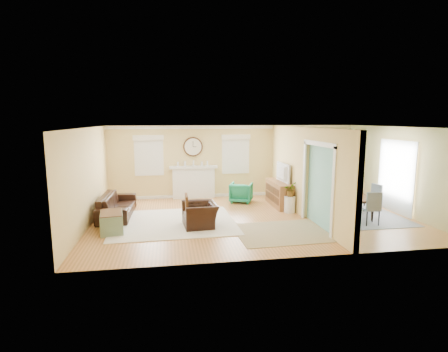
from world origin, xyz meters
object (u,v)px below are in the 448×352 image
at_px(eames_chair, 200,215).
at_px(green_chair, 241,193).
at_px(sofa, 117,205).
at_px(credenza, 280,194).
at_px(dining_table, 352,204).

height_order(eames_chair, green_chair, green_chair).
bearing_deg(sofa, eames_chair, -119.84).
xyz_separation_m(green_chair, credenza, (1.16, -0.68, 0.07)).
height_order(green_chair, dining_table, green_chair).
height_order(credenza, dining_table, credenza).
bearing_deg(dining_table, sofa, 95.38).
bearing_deg(eames_chair, credenza, 118.86).
xyz_separation_m(eames_chair, green_chair, (1.64, 2.54, 0.02)).
bearing_deg(credenza, eames_chair, -146.47).
relative_size(sofa, eames_chair, 2.27).
distance_m(sofa, eames_chair, 2.70).
distance_m(credenza, dining_table, 2.25).
distance_m(eames_chair, dining_table, 4.66).
bearing_deg(dining_table, credenza, 66.42).
height_order(eames_chair, credenza, credenza).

